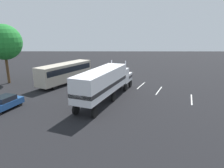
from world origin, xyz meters
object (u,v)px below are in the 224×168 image
Objects in this scene: semi_truck at (106,81)px; parked_bus at (65,71)px; parked_car at (4,103)px; tree_center at (4,42)px; person_bystander at (79,94)px.

semi_truck is 1.30× the size of parked_bus.
parked_car is 14.60m from tree_center.
semi_truck is 3.82m from person_bystander.
tree_center is (12.03, 5.64, 6.07)m from parked_car.
parked_car is (-3.41, 11.29, -1.72)m from semi_truck.
semi_truck is at bearing -139.95° from parked_bus.
person_bystander reaches higher than parked_car.
semi_truck reaches higher than parked_car.
parked_bus is 10.94m from tree_center.
semi_truck is 11.92m from parked_car.
person_bystander is at bearing -156.97° from parked_bus.
semi_truck is at bearing -87.67° from person_bystander.
parked_bus is at bearing 23.03° from person_bystander.
person_bystander is (-0.14, 3.45, -1.63)m from semi_truck.
parked_bus is 12.64m from parked_car.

